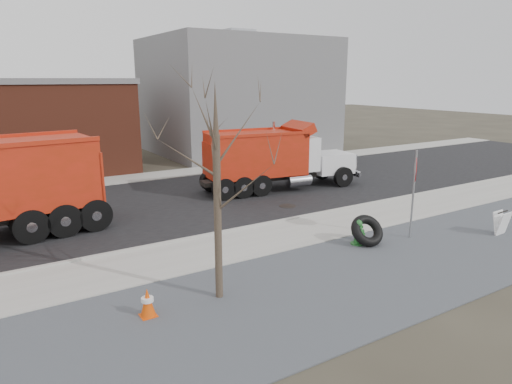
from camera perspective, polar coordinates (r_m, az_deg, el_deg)
ground at (r=15.08m, az=1.74°, el=-6.28°), size 120.00×120.00×0.00m
gravel_verge at (r=12.53m, az=10.75°, el=-10.84°), size 60.00×5.00×0.03m
sidewalk at (r=15.27m, az=1.22°, el=-5.90°), size 60.00×2.50×0.06m
curb at (r=16.30m, az=-1.27°, el=-4.49°), size 60.00×0.15×0.11m
road at (r=20.39m, az=-8.05°, el=-0.97°), size 60.00×9.40×0.02m
far_sidewalk at (r=25.58m, az=-13.23°, el=1.90°), size 60.00×2.00×0.06m
building_grey at (r=34.23m, az=-2.31°, el=11.94°), size 12.00×10.00×8.00m
bare_tree at (r=10.47m, az=-4.94°, el=3.31°), size 3.20×3.20×5.20m
fire_hydrant at (r=15.07m, az=12.65°, el=-5.08°), size 0.47×0.46×0.85m
truck_tire at (r=15.11m, az=13.71°, el=-4.71°), size 1.25×1.12×1.03m
stop_sign at (r=15.76m, az=19.20°, el=1.47°), size 0.62×0.57×2.99m
sandwich_board at (r=17.68m, az=28.33°, el=-3.42°), size 0.61×0.40×0.83m
traffic_cone_near at (r=10.78m, az=-13.40°, el=-13.32°), size 0.36×0.36×0.69m
dump_truck_red_a at (r=21.80m, az=2.29°, el=4.47°), size 7.94×3.04×3.18m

